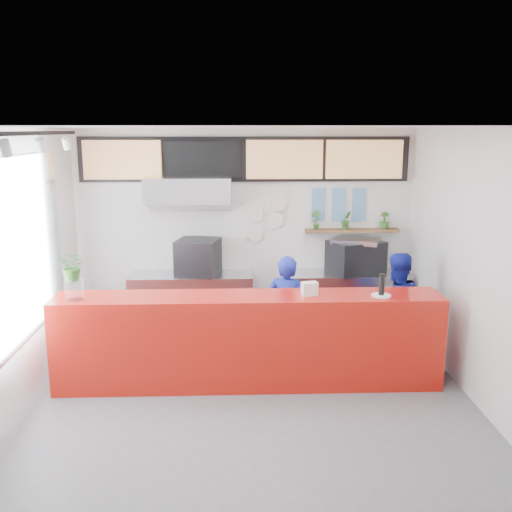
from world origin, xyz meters
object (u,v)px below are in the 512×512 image
(service_counter, at_px, (248,340))
(staff_right, at_px, (395,308))
(espresso_machine, at_px, (356,257))
(staff_center, at_px, (286,311))
(panini_oven, at_px, (198,257))
(pepper_mill, at_px, (382,284))

(service_counter, bearing_deg, staff_right, 17.44)
(service_counter, height_order, espresso_machine, espresso_machine)
(staff_center, distance_m, staff_right, 1.41)
(panini_oven, relative_size, espresso_machine, 0.77)
(staff_right, bearing_deg, staff_center, -17.55)
(panini_oven, xyz_separation_m, staff_right, (2.59, -1.20, -0.43))
(espresso_machine, bearing_deg, panini_oven, 157.64)
(staff_center, height_order, pepper_mill, staff_center)
(staff_center, distance_m, pepper_mill, 1.32)
(service_counter, distance_m, espresso_machine, 2.50)
(panini_oven, relative_size, staff_center, 0.40)
(espresso_machine, height_order, staff_right, staff_right)
(service_counter, xyz_separation_m, staff_right, (1.90, 0.60, 0.18))
(panini_oven, height_order, staff_center, staff_center)
(espresso_machine, bearing_deg, service_counter, -154.44)
(staff_center, bearing_deg, pepper_mill, 169.65)
(staff_right, bearing_deg, panini_oven, -44.39)
(service_counter, relative_size, pepper_mill, 17.89)
(service_counter, height_order, staff_center, staff_center)
(service_counter, distance_m, panini_oven, 2.02)
(service_counter, relative_size, staff_right, 3.08)
(espresso_machine, relative_size, pepper_mill, 2.96)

